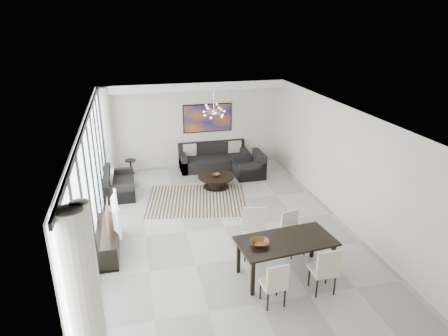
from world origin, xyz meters
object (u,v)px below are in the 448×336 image
object	(u,v)px
sofa_main	(214,160)
tv_console	(107,240)
coffee_table	(216,181)
television	(112,214)
dining_table	(286,244)

from	to	relation	value
sofa_main	tv_console	size ratio (longest dim) A/B	1.34
coffee_table	sofa_main	distance (m)	1.68
coffee_table	tv_console	size ratio (longest dim) A/B	0.64
coffee_table	television	size ratio (longest dim) A/B	0.94
television	dining_table	world-z (taller)	television
tv_console	television	world-z (taller)	television
tv_console	television	size ratio (longest dim) A/B	1.47
dining_table	sofa_main	bearing A→B (deg)	91.14
sofa_main	dining_table	bearing A→B (deg)	-88.86
tv_console	sofa_main	bearing A→B (deg)	53.21
coffee_table	sofa_main	xyz separation A→B (m)	(0.28, 1.66, 0.07)
coffee_table	tv_console	xyz separation A→B (m)	(-3.09, -2.85, 0.05)
dining_table	tv_console	bearing A→B (deg)	153.81
sofa_main	television	size ratio (longest dim) A/B	1.97
sofa_main	dining_table	size ratio (longest dim) A/B	1.16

